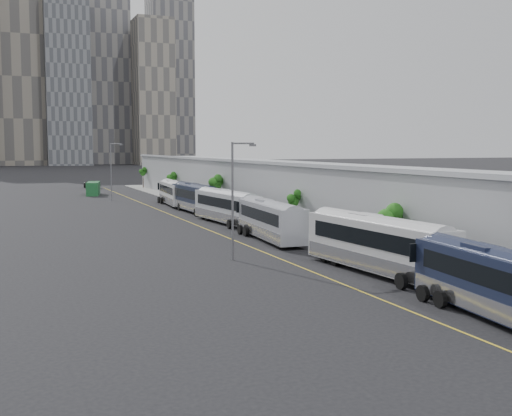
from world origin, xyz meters
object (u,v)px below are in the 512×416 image
bus_3 (271,224)px  suv (92,185)px  bus_5 (195,200)px  street_lamp_near (235,193)px  bus_2 (377,249)px  shipping_container (93,189)px  bus_4 (227,209)px  street_lamp_far (112,168)px  bus_6 (174,195)px  bus_1 (502,290)px

bus_3 → suv: bearing=98.1°
bus_5 → street_lamp_near: bearing=-103.1°
bus_2 → suv: size_ratio=2.45×
shipping_container → bus_4: bearing=-69.0°
street_lamp_near → bus_2: bearing=-49.0°
street_lamp_far → suv: street_lamp_far is taller
bus_3 → bus_6: bus_3 is taller
street_lamp_near → street_lamp_far: street_lamp_far is taller
bus_3 → bus_2: bearing=-83.4°
bus_6 → bus_4: bearing=-86.2°
bus_5 → shipping_container: bus_5 is taller
street_lamp_near → shipping_container: street_lamp_near is taller
bus_1 → bus_6: 69.50m
bus_2 → bus_6: (-0.16, 56.50, -0.15)m
bus_2 → street_lamp_far: bearing=91.4°
street_lamp_far → bus_6: bearing=-58.5°
bus_3 → shipping_container: bearing=101.3°
bus_1 → bus_2: 13.03m
bus_3 → shipping_container: (-8.15, 64.69, -0.41)m
bus_6 → shipping_container: size_ratio=1.90×
bus_4 → shipping_container: bearing=94.9°
bus_4 → street_lamp_far: street_lamp_far is taller
street_lamp_far → bus_5: bearing=-72.4°
bus_1 → shipping_container: bus_1 is taller
street_lamp_near → suv: street_lamp_near is taller
bus_3 → suv: size_ratio=2.28×
street_lamp_far → suv: 33.55m
street_lamp_far → bus_4: bearing=-78.8°
bus_2 → shipping_container: size_ratio=2.08×
bus_6 → bus_3: bearing=-86.8°
bus_5 → shipping_container: (-8.76, 36.98, -0.44)m
bus_1 → street_lamp_far: size_ratio=1.37×
bus_2 → suv: 101.96m
bus_3 → shipping_container: bus_3 is taller
suv → street_lamp_far: bearing=-95.5°
bus_4 → street_lamp_far: (-7.25, 36.76, 3.78)m
shipping_container → suv: (2.31, 19.58, -0.40)m
suv → street_lamp_near: bearing=-94.5°
bus_2 → bus_4: (-0.28, 31.77, -0.08)m
bus_4 → street_lamp_far: size_ratio=1.42×
street_lamp_near → bus_5: bearing=78.5°
suv → bus_5: bearing=-87.4°
bus_1 → street_lamp_near: 23.02m
bus_6 → street_lamp_near: 48.53m
bus_2 → street_lamp_far: 69.04m
bus_4 → bus_6: bearing=84.9°
bus_3 → bus_5: 27.72m
bus_3 → street_lamp_far: size_ratio=1.40×
bus_2 → suv: bus_2 is taller
bus_2 → bus_3: 17.49m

